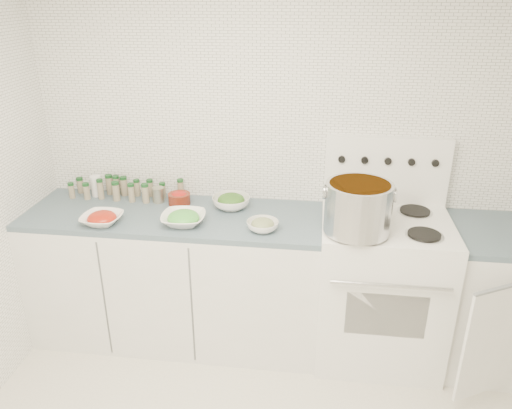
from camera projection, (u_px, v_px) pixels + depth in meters
name	position (u px, v px, depth m)	size (l,w,h in m)	color
room_walls	(299.00, 195.00, 1.66)	(3.54, 3.04, 2.52)	white
counter_left	(177.00, 275.00, 3.29)	(1.85, 0.62, 0.90)	white
stove	(380.00, 284.00, 3.11)	(0.76, 0.70, 1.36)	white
stock_pot	(358.00, 206.00, 2.73)	(0.39, 0.37, 0.28)	silver
bowl_tomato	(102.00, 218.00, 2.96)	(0.25, 0.25, 0.08)	white
bowl_snowpea	(183.00, 218.00, 2.96)	(0.28, 0.28, 0.09)	white
bowl_broccoli	(231.00, 201.00, 3.17)	(0.27, 0.27, 0.10)	white
bowl_zucchini	(263.00, 225.00, 2.88)	(0.21, 0.21, 0.07)	white
bowl_pepper	(179.00, 198.00, 3.23)	(0.14, 0.14, 0.09)	#611E10
salt_canister	(96.00, 186.00, 3.35)	(0.07, 0.07, 0.14)	white
tin_can	(158.00, 195.00, 3.25)	(0.08, 0.08, 0.10)	gray
spice_cluster	(123.00, 189.00, 3.32)	(0.76, 0.16, 0.14)	gray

